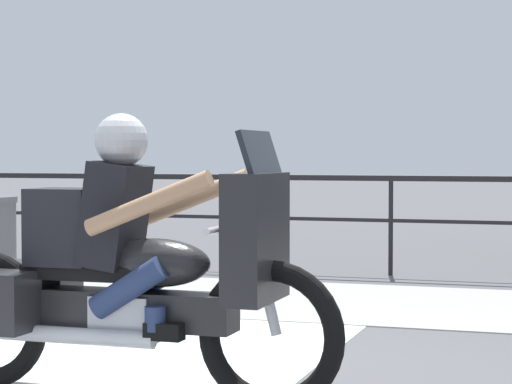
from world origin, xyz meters
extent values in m
cube|color=#A8A59E|center=(0.00, 3.40, 0.01)|extent=(44.00, 2.40, 0.01)
cube|color=black|center=(0.00, 5.51, 1.07)|extent=(36.00, 0.04, 0.06)
cube|color=black|center=(0.00, 5.51, 0.60)|extent=(36.00, 0.03, 0.04)
cylinder|color=black|center=(0.00, 5.51, 0.55)|extent=(0.05, 0.05, 1.10)
torus|color=black|center=(0.46, -0.45, 0.39)|extent=(0.79, 0.11, 0.79)
cube|color=#232326|center=(-0.39, -0.45, 0.49)|extent=(1.29, 0.22, 0.20)
cube|color=silver|center=(-0.35, -0.45, 0.44)|extent=(0.34, 0.26, 0.26)
ellipsoid|color=#232326|center=(-0.18, -0.45, 0.75)|extent=(0.62, 0.30, 0.26)
cube|color=black|center=(-0.56, -0.45, 0.69)|extent=(0.75, 0.28, 0.08)
cube|color=#232326|center=(0.38, -0.45, 0.90)|extent=(0.20, 0.57, 0.66)
cube|color=#1E232B|center=(0.40, -0.45, 1.33)|extent=(0.10, 0.48, 0.24)
cylinder|color=silver|center=(0.24, -0.45, 0.95)|extent=(0.04, 0.70, 0.04)
cylinder|color=silver|center=(-0.59, -0.61, 0.36)|extent=(0.93, 0.09, 0.09)
cube|color=#232326|center=(-1.05, -0.21, 0.54)|extent=(0.48, 0.28, 0.32)
cylinder|color=silver|center=(0.43, -0.45, 0.65)|extent=(0.18, 0.06, 0.51)
cube|color=black|center=(-0.42, -0.45, 1.00)|extent=(0.32, 0.36, 0.59)
sphere|color=tan|center=(-0.38, -0.45, 1.39)|extent=(0.23, 0.23, 0.23)
sphere|color=#B7B7BC|center=(-0.38, -0.45, 1.41)|extent=(0.29, 0.29, 0.29)
cylinder|color=navy|center=(-0.27, -0.60, 0.63)|extent=(0.44, 0.13, 0.34)
cylinder|color=navy|center=(-0.12, -0.60, 0.48)|extent=(0.11, 0.11, 0.13)
cube|color=black|center=(-0.07, -0.60, 0.41)|extent=(0.20, 0.10, 0.09)
cylinder|color=navy|center=(-0.27, -0.30, 0.63)|extent=(0.44, 0.13, 0.34)
cylinder|color=navy|center=(-0.12, -0.30, 0.48)|extent=(0.11, 0.11, 0.13)
cube|color=black|center=(-0.07, -0.30, 0.41)|extent=(0.20, 0.10, 0.09)
cylinder|color=tan|center=(-0.09, -0.75, 1.08)|extent=(0.69, 0.09, 0.34)
cylinder|color=tan|center=(-0.09, -0.15, 1.08)|extent=(0.69, 0.09, 0.34)
cube|color=black|center=(-0.72, -0.45, 0.93)|extent=(0.36, 0.32, 0.42)
camera|label=1|loc=(1.96, -5.33, 1.33)|focal=70.00mm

